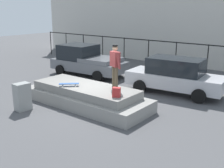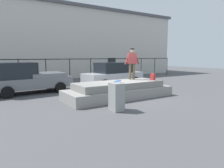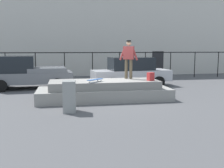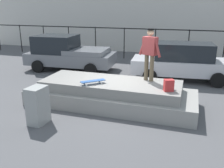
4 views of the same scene
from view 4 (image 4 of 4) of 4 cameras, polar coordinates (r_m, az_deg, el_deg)
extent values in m
plane|color=#4C4C4F|center=(8.85, 2.18, -4.41)|extent=(60.00, 60.00, 0.00)
cube|color=gray|center=(8.65, -0.28, -3.12)|extent=(5.79, 2.11, 0.51)
cube|color=gray|center=(8.50, -0.29, -0.42)|extent=(4.75, 1.73, 0.34)
cylinder|color=brown|center=(8.44, 9.17, 3.60)|extent=(0.14, 0.14, 0.90)
cylinder|color=brown|center=(8.56, 7.95, 3.85)|extent=(0.14, 0.14, 0.90)
cube|color=maroon|center=(8.35, 8.79, 8.71)|extent=(0.53, 0.42, 0.60)
cylinder|color=maroon|center=(8.20, 10.46, 8.17)|extent=(0.31, 0.21, 0.61)
cylinder|color=maroon|center=(8.52, 7.16, 8.67)|extent=(0.31, 0.21, 0.61)
sphere|color=tan|center=(8.29, 8.94, 11.70)|extent=(0.22, 0.22, 0.22)
cylinder|color=black|center=(8.29, 8.97, 12.39)|extent=(0.28, 0.28, 0.05)
cube|color=#264C8C|center=(8.12, -4.46, 0.71)|extent=(0.74, 0.72, 0.02)
cylinder|color=silver|center=(8.15, -2.42, 0.23)|extent=(0.06, 0.06, 0.06)
cylinder|color=silver|center=(8.32, -2.96, 0.60)|extent=(0.06, 0.06, 0.06)
cylinder|color=silver|center=(7.96, -5.99, -0.27)|extent=(0.06, 0.06, 0.06)
cylinder|color=silver|center=(8.14, -6.46, 0.12)|extent=(0.06, 0.06, 0.06)
cube|color=red|center=(7.61, 13.01, -0.29)|extent=(0.34, 0.29, 0.36)
cube|color=slate|center=(13.54, -9.46, 5.91)|extent=(4.76, 2.29, 0.61)
cube|color=black|center=(13.75, -12.76, 9.09)|extent=(2.21, 1.95, 0.90)
cube|color=slate|center=(13.12, -5.79, 7.58)|extent=(2.21, 2.01, 0.24)
cylinder|color=black|center=(15.09, -12.94, 5.73)|extent=(0.65, 0.26, 0.64)
cylinder|color=black|center=(13.38, -16.77, 3.92)|extent=(0.65, 0.26, 0.64)
cylinder|color=black|center=(14.04, -2.35, 5.29)|extent=(0.65, 0.26, 0.64)
cylinder|color=black|center=(12.18, -5.01, 3.31)|extent=(0.65, 0.26, 0.64)
cube|color=#B7B7BC|center=(11.90, 16.00, 3.97)|extent=(4.77, 2.16, 0.65)
cube|color=black|center=(11.76, 16.29, 7.30)|extent=(2.68, 1.75, 0.75)
cylinder|color=black|center=(12.82, 9.27, 3.87)|extent=(0.66, 0.28, 0.64)
cylinder|color=black|center=(11.12, 8.72, 1.78)|extent=(0.66, 0.28, 0.64)
cylinder|color=black|center=(13.00, 21.99, 2.99)|extent=(0.66, 0.28, 0.64)
cylinder|color=black|center=(11.33, 23.32, 0.81)|extent=(0.66, 0.28, 0.64)
cube|color=gray|center=(7.49, -16.82, -4.79)|extent=(0.48, 0.63, 1.12)
cylinder|color=black|center=(19.89, -20.35, 9.85)|extent=(0.06, 0.06, 1.99)
cylinder|color=black|center=(18.72, -15.45, 9.88)|extent=(0.06, 0.06, 1.99)
cylinder|color=black|center=(17.71, -9.94, 9.84)|extent=(0.06, 0.06, 1.99)
cylinder|color=black|center=(16.88, -3.82, 9.68)|extent=(0.06, 0.06, 1.99)
cylinder|color=black|center=(16.25, 2.83, 9.39)|extent=(0.06, 0.06, 1.99)
cylinder|color=black|center=(15.85, 9.91, 8.94)|extent=(0.06, 0.06, 1.99)
cylinder|color=black|center=(15.69, 17.22, 8.33)|extent=(0.06, 0.06, 1.99)
cylinder|color=black|center=(15.79, 24.53, 7.59)|extent=(0.06, 0.06, 1.99)
cube|color=black|center=(15.73, 10.09, 12.37)|extent=(24.00, 0.04, 0.06)
cube|color=beige|center=(21.83, 12.82, 17.68)|extent=(29.29, 7.47, 6.98)
camera|label=1|loc=(5.48, 114.90, 0.26)|focal=44.87mm
camera|label=2|loc=(8.72, -76.69, -3.75)|focal=32.52mm
camera|label=3|loc=(5.87, -110.25, -17.06)|focal=42.94mm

